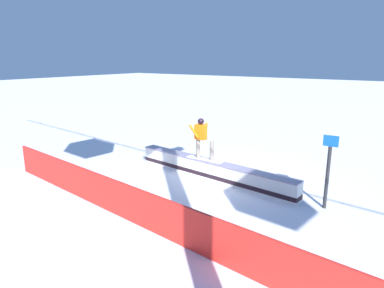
{
  "coord_description": "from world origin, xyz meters",
  "views": [
    {
      "loc": [
        -5.89,
        9.76,
        4.14
      ],
      "look_at": [
        0.16,
        0.98,
        1.44
      ],
      "focal_mm": 32.08,
      "sensor_mm": 36.0,
      "label": 1
    }
  ],
  "objects": [
    {
      "name": "ground_plane",
      "position": [
        0.0,
        0.0,
        0.0
      ],
      "size": [
        120.0,
        120.0,
        0.0
      ],
      "primitive_type": "plane",
      "color": "white"
    },
    {
      "name": "grind_box",
      "position": [
        0.0,
        0.0,
        0.29
      ],
      "size": [
        6.49,
        1.19,
        0.65
      ],
      "color": "white",
      "rests_on": "ground_plane"
    },
    {
      "name": "snowboarder",
      "position": [
        0.43,
        -0.04,
        1.44
      ],
      "size": [
        1.42,
        0.42,
        1.45
      ],
      "color": "silver",
      "rests_on": "grind_box"
    },
    {
      "name": "trail_marker",
      "position": [
        -3.89,
        0.26,
        1.12
      ],
      "size": [
        0.4,
        0.1,
        2.1
      ],
      "color": "#262628",
      "rests_on": "ground_plane"
    },
    {
      "name": "safety_fence",
      "position": [
        0.0,
        3.95,
        0.49
      ],
      "size": [
        12.29,
        1.46,
        0.99
      ],
      "primitive_type": "cube",
      "rotation": [
        0.0,
        0.0,
        -0.11
      ],
      "color": "red",
      "rests_on": "ground_plane"
    }
  ]
}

